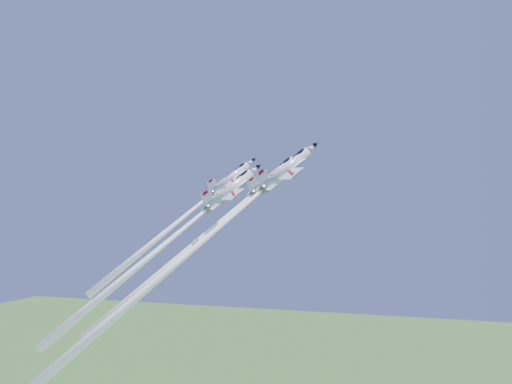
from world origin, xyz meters
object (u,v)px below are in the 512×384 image
(jet_left, at_px, (183,218))
(jet_slot, at_px, (167,243))
(jet_right, at_px, (193,249))
(jet_lead, at_px, (210,231))

(jet_left, distance_m, jet_slot, 11.76)
(jet_slot, bearing_deg, jet_right, 16.90)
(jet_right, bearing_deg, jet_lead, 141.38)
(jet_lead, relative_size, jet_right, 0.83)
(jet_lead, relative_size, jet_slot, 1.10)
(jet_left, distance_m, jet_right, 17.24)
(jet_slot, bearing_deg, jet_left, 140.69)
(jet_right, bearing_deg, jet_slot, -163.10)
(jet_left, height_order, jet_slot, jet_left)
(jet_lead, relative_size, jet_left, 1.30)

